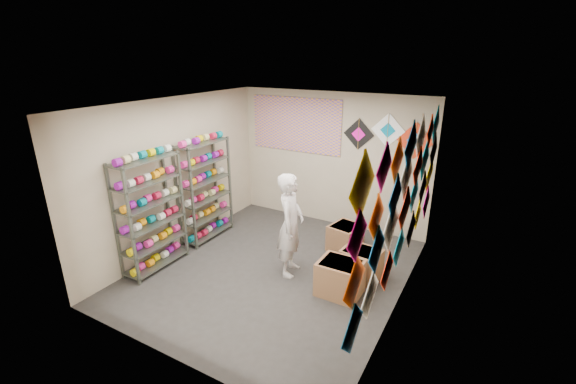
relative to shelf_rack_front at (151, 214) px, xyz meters
The scene contains 12 objects.
ground 2.19m from the shelf_rack_front, 25.53° to the left, with size 4.50×4.50×0.00m, color #2B2825.
room_walls 2.09m from the shelf_rack_front, 25.53° to the left, with size 4.50×4.50×4.50m.
shelf_rack_front is the anchor object (origin of this frame).
shelf_rack_back 1.30m from the shelf_rack_front, 90.00° to the left, with size 0.40×1.10×1.90m, color #4C5147.
string_spools 0.66m from the shelf_rack_front, 90.00° to the left, with size 0.12×2.36×0.12m.
kite_wall_display 3.93m from the shelf_rack_front, 13.82° to the left, with size 0.06×4.29×2.04m.
back_wall_kites 4.36m from the shelf_rack_front, 46.83° to the left, with size 1.69×0.02×0.79m.
poster 3.40m from the shelf_rack_front, 72.35° to the left, with size 2.00×0.01×1.10m, color #6F4CA6.
shopkeeper 2.25m from the shelf_rack_front, 24.88° to the left, with size 0.53×0.69×1.68m, color silver.
carton_a 3.15m from the shelf_rack_front, 14.66° to the left, with size 0.63×0.52×0.52m, color brown.
carton_b 3.45m from the shelf_rack_front, 23.70° to the left, with size 0.58×0.48×0.48m, color brown.
carton_c 3.37m from the shelf_rack_front, 39.72° to the left, with size 0.49×0.54×0.47m, color brown.
Camera 1 is at (2.92, -4.72, 3.39)m, focal length 24.00 mm.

